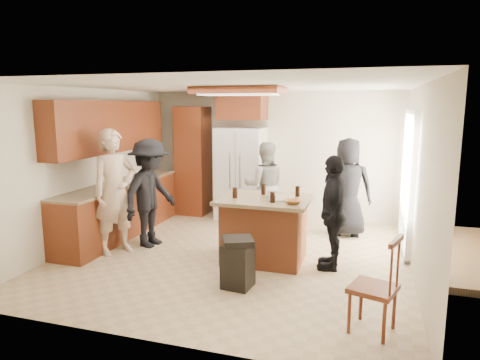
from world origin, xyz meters
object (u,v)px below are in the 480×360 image
(person_counter, at_px, (150,193))
(person_behind_right, at_px, (347,187))
(person_front_left, at_px, (115,192))
(person_behind_left, at_px, (265,186))
(trash_bin, at_px, (238,262))
(person_side_right, at_px, (333,212))
(kitchen_island, at_px, (264,229))
(refrigerator, at_px, (241,173))
(spindle_chair, at_px, (375,289))

(person_counter, bearing_deg, person_behind_right, -53.04)
(person_front_left, relative_size, person_behind_left, 1.19)
(person_behind_left, height_order, trash_bin, person_behind_left)
(person_side_right, bearing_deg, person_front_left, -87.00)
(kitchen_island, relative_size, trash_bin, 2.03)
(refrigerator, bearing_deg, person_side_right, -47.84)
(spindle_chair, bearing_deg, person_side_right, 109.21)
(refrigerator, relative_size, trash_bin, 2.86)
(person_front_left, distance_m, trash_bin, 2.33)
(spindle_chair, bearing_deg, person_front_left, 161.12)
(person_behind_left, xyz_separation_m, person_side_right, (1.36, -1.62, -0.00))
(person_behind_left, distance_m, kitchen_island, 1.70)
(kitchen_island, bearing_deg, person_behind_right, 56.67)
(person_behind_left, relative_size, person_counter, 0.92)
(person_front_left, height_order, spindle_chair, person_front_left)
(refrigerator, bearing_deg, spindle_chair, -56.21)
(person_behind_left, bearing_deg, refrigerator, -57.26)
(person_side_right, height_order, spindle_chair, person_side_right)
(person_front_left, distance_m, person_counter, 0.58)
(person_side_right, bearing_deg, refrigerator, -140.75)
(person_behind_right, relative_size, trash_bin, 2.69)
(person_counter, relative_size, kitchen_island, 1.34)
(person_behind_left, bearing_deg, person_front_left, 31.63)
(person_front_left, relative_size, refrigerator, 1.05)
(person_behind_right, bearing_deg, refrigerator, -20.11)
(person_front_left, height_order, person_behind_left, person_front_left)
(person_behind_left, relative_size, person_behind_right, 0.93)
(kitchen_island, bearing_deg, refrigerator, 115.13)
(person_behind_left, relative_size, refrigerator, 0.88)
(person_side_right, distance_m, refrigerator, 2.96)
(kitchen_island, bearing_deg, person_front_left, -171.45)
(person_front_left, height_order, person_counter, person_front_left)
(person_front_left, bearing_deg, person_counter, -9.18)
(kitchen_island, relative_size, spindle_chair, 1.29)
(person_side_right, relative_size, spindle_chair, 1.59)
(person_front_left, relative_size, person_counter, 1.10)
(person_front_left, height_order, kitchen_island, person_front_left)
(person_behind_right, relative_size, person_counter, 0.99)
(trash_bin, distance_m, spindle_chair, 1.73)
(person_counter, bearing_deg, person_behind_left, -34.77)
(person_behind_right, xyz_separation_m, person_counter, (-2.95, -1.49, 0.01))
(trash_bin, bearing_deg, person_front_left, 162.88)
(person_side_right, bearing_deg, trash_bin, -49.47)
(person_counter, xyz_separation_m, refrigerator, (0.87, 2.07, 0.04))
(person_behind_right, relative_size, kitchen_island, 1.32)
(refrigerator, xyz_separation_m, kitchen_island, (1.03, -2.19, -0.43))
(person_side_right, bearing_deg, kitchen_island, -93.24)
(person_behind_right, bearing_deg, person_front_left, 26.04)
(person_side_right, relative_size, person_counter, 0.92)
(person_side_right, relative_size, trash_bin, 2.50)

